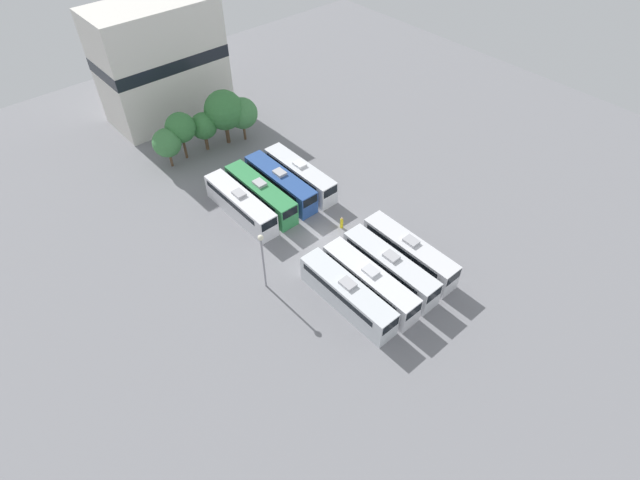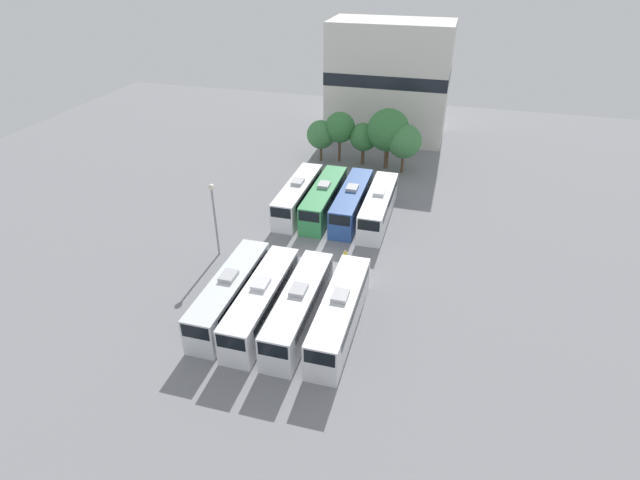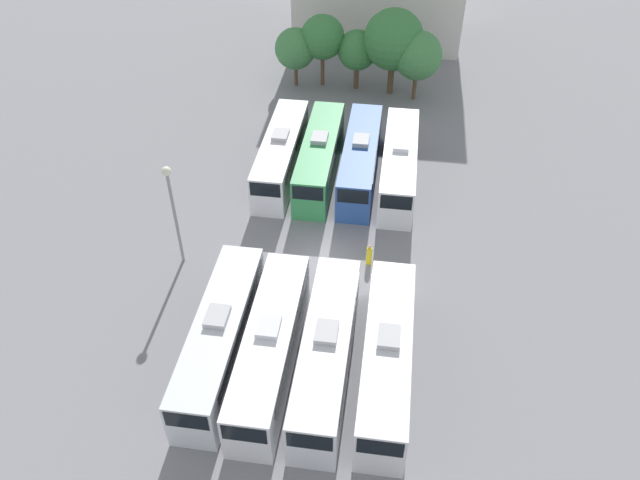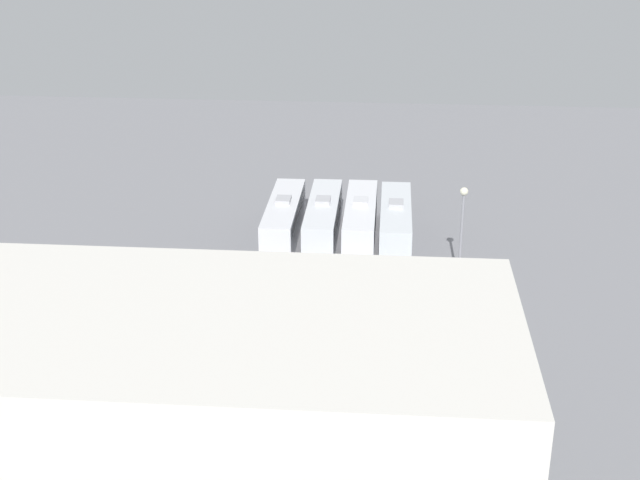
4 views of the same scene
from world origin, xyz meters
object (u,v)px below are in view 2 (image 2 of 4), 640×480
Objects in this scene: light_pole at (214,208)px; tree_2 at (363,137)px; tree_1 at (340,128)px; worker_person at (345,258)px; bus_1 at (262,300)px; bus_3 at (340,312)px; bus_7 at (378,205)px; bus_2 at (299,306)px; bus_5 at (324,198)px; tree_4 at (404,141)px; tree_0 at (321,135)px; bus_6 at (352,201)px; tree_3 at (388,130)px; bus_0 at (231,292)px; depot_building at (388,81)px; bus_4 at (298,195)px.

tree_2 is (9.13, 26.40, -1.33)m from light_pole.
worker_person is at bearing -75.23° from tree_1.
bus_1 and bus_3 have the same top height.
tree_1 reaches higher than bus_7.
tree_2 is at bearing 87.58° from bus_1.
bus_7 is at bearing 80.68° from bus_2.
bus_5 is at bearing 115.59° from worker_person.
light_pole is (-12.43, -1.45, 4.41)m from worker_person.
light_pole reaches higher than tree_4.
tree_4 is (2.32, 23.54, 3.57)m from worker_person.
tree_0 reaches higher than bus_3.
tree_2 is at bearing 107.40° from bus_7.
bus_3 is 9.32m from worker_person.
tree_4 reaches higher than bus_6.
light_pole is at bearing -133.63° from bus_6.
tree_2 is (3.33, -0.19, -0.99)m from tree_1.
tree_3 is at bearing 64.39° from light_pole.
bus_3 is (3.29, 0.15, 0.00)m from bus_2.
tree_3 is at bearing 72.02° from bus_5.
light_pole is at bearing -124.18° from bus_5.
bus_2 is 1.00× the size of bus_5.
bus_0 is 11.86m from worker_person.
bus_2 is at bearing -177.45° from bus_3.
tree_1 is at bearing -110.36° from depot_building.
bus_3 is 18.81m from bus_7.
bus_5 is 1.73× the size of tree_1.
bus_1 is 2.09× the size of tree_2.
light_pole is (-14.09, 7.66, 3.39)m from bus_3.
bus_2 is 46.97m from depot_building.
depot_building reaches higher than bus_2.
bus_0 is 20.81m from bus_7.
tree_4 is at bearing 53.56° from bus_4.
bus_2 is at bearing -99.99° from worker_person.
bus_4 is 7.41× the size of worker_person.
tree_3 reaches higher than light_pole.
tree_0 is at bearing -119.32° from depot_building.
worker_person is at bearing 6.66° from light_pole.
bus_7 reaches higher than worker_person.
light_pole reaches higher than bus_6.
tree_3 is (4.75, 14.63, 3.49)m from bus_5.
tree_1 is 6.69m from tree_3.
tree_0 reaches higher than bus_7.
bus_6 is 1.48× the size of tree_3.
bus_0 is 19.11m from bus_5.
worker_person is at bearing 62.98° from bus_1.
bus_5 is 15.58m from tree_4.
light_pole is at bearing 151.46° from bus_3.
tree_2 is at bearing -95.36° from depot_building.
bus_5 is 1.00× the size of bus_6.
bus_4 and bus_6 have the same top height.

